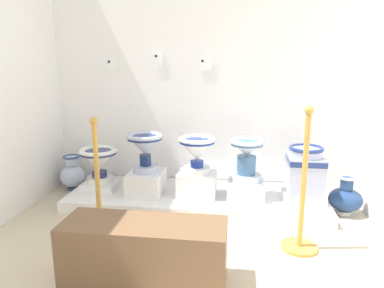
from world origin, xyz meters
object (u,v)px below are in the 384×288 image
(antique_toilet_squat_floral, at_px, (145,146))
(museum_bench, at_px, (144,252))
(info_placard_second, at_px, (159,60))
(plinth_block_squat_floral, at_px, (146,182))
(antique_toilet_rightmost, at_px, (197,150))
(plinth_block_leftmost, at_px, (100,185))
(antique_toilet_leftmost, at_px, (99,161))
(decorative_vase_corner, at_px, (73,174))
(plinth_block_rightmost, at_px, (197,184))
(stanchion_post_near_right, at_px, (302,210))
(antique_toilet_tall_cobalt, at_px, (305,169))
(info_placard_third, at_px, (206,65))
(info_placard_first, at_px, (113,65))
(plinth_block_pale_glazed, at_px, (245,188))
(plinth_block_tall_cobalt, at_px, (303,196))
(antique_toilet_pale_glazed, at_px, (247,155))
(stanchion_post_near_left, at_px, (99,202))
(decorative_vase_spare, at_px, (345,198))

(antique_toilet_squat_floral, height_order, museum_bench, antique_toilet_squat_floral)
(info_placard_second, bearing_deg, plinth_block_squat_floral, -93.86)
(antique_toilet_rightmost, bearing_deg, plinth_block_leftmost, 176.51)
(plinth_block_squat_floral, xyz_separation_m, antique_toilet_rightmost, (0.51, 0.01, 0.35))
(plinth_block_leftmost, height_order, antique_toilet_leftmost, antique_toilet_leftmost)
(plinth_block_leftmost, relative_size, decorative_vase_corner, 0.89)
(plinth_block_rightmost, xyz_separation_m, stanchion_post_near_right, (0.87, -0.71, 0.08))
(antique_toilet_leftmost, xyz_separation_m, antique_toilet_tall_cobalt, (2.02, -0.04, 0.01))
(plinth_block_rightmost, xyz_separation_m, antique_toilet_tall_cobalt, (1.00, 0.02, 0.19))
(info_placard_second, height_order, decorative_vase_corner, info_placard_second)
(info_placard_third, bearing_deg, antique_toilet_squat_floral, -136.29)
(antique_toilet_tall_cobalt, relative_size, info_placard_first, 3.49)
(antique_toilet_leftmost, bearing_deg, antique_toilet_squat_floral, -7.53)
(plinth_block_leftmost, height_order, info_placard_third, info_placard_third)
(plinth_block_pale_glazed, bearing_deg, museum_bench, -116.54)
(plinth_block_pale_glazed, distance_m, stanchion_post_near_right, 0.86)
(antique_toilet_tall_cobalt, distance_m, stanchion_post_near_right, 0.75)
(info_placard_second, bearing_deg, antique_toilet_tall_cobalt, -18.31)
(plinth_block_tall_cobalt, bearing_deg, antique_toilet_pale_glazed, 177.90)
(antique_toilet_leftmost, height_order, antique_toilet_tall_cobalt, antique_toilet_tall_cobalt)
(museum_bench, bearing_deg, plinth_block_squat_floral, 104.55)
(plinth_block_squat_floral, xyz_separation_m, info_placard_third, (0.54, 0.51, 1.14))
(plinth_block_squat_floral, relative_size, plinth_block_rightmost, 1.05)
(plinth_block_leftmost, bearing_deg, decorative_vase_corner, 152.26)
(plinth_block_pale_glazed, xyz_separation_m, info_placard_second, (-0.94, 0.47, 1.21))
(antique_toilet_squat_floral, relative_size, info_placard_third, 2.97)
(plinth_block_leftmost, xyz_separation_m, antique_toilet_rightmost, (1.01, -0.06, 0.43))
(plinth_block_rightmost, relative_size, stanchion_post_near_left, 0.38)
(info_placard_first, height_order, decorative_vase_spare, info_placard_first)
(antique_toilet_rightmost, xyz_separation_m, info_placard_second, (-0.47, 0.51, 0.83))
(plinth_block_squat_floral, relative_size, info_placard_third, 3.07)
(antique_toilet_squat_floral, bearing_deg, plinth_block_leftmost, 172.47)
(antique_toilet_squat_floral, xyz_separation_m, antique_toilet_pale_glazed, (0.97, 0.05, -0.06))
(antique_toilet_leftmost, relative_size, info_placard_second, 2.53)
(plinth_block_squat_floral, relative_size, stanchion_post_near_left, 0.40)
(plinth_block_pale_glazed, height_order, antique_toilet_tall_cobalt, antique_toilet_tall_cobalt)
(antique_toilet_leftmost, bearing_deg, plinth_block_leftmost, -104.04)
(antique_toilet_leftmost, height_order, plinth_block_squat_floral, antique_toilet_leftmost)
(plinth_block_squat_floral, distance_m, antique_toilet_pale_glazed, 1.02)
(antique_toilet_leftmost, relative_size, info_placard_third, 3.00)
(antique_toilet_squat_floral, distance_m, plinth_block_tall_cobalt, 1.57)
(antique_toilet_leftmost, distance_m, antique_toilet_squat_floral, 0.54)
(info_placard_third, bearing_deg, stanchion_post_near_left, -122.58)
(antique_toilet_pale_glazed, bearing_deg, decorative_vase_spare, -1.89)
(decorative_vase_corner, xyz_separation_m, museum_bench, (1.24, -1.53, 0.02))
(info_placard_first, distance_m, info_placard_third, 1.01)
(info_placard_second, height_order, info_placard_third, info_placard_second)
(antique_toilet_pale_glazed, height_order, info_placard_third, info_placard_third)
(plinth_block_squat_floral, distance_m, info_placard_first, 1.33)
(museum_bench, bearing_deg, info_placard_second, 99.34)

